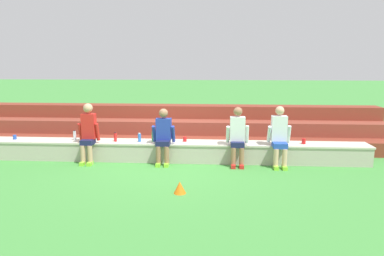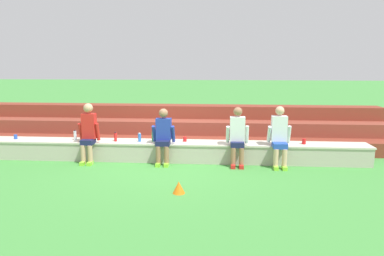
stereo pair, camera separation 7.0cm
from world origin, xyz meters
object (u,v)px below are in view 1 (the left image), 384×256
Objects in this scene: person_right_of_center at (279,135)px; person_center at (237,135)px; plastic_cup_right_end at (185,139)px; water_bottle_near_left at (139,138)px; water_bottle_mid_left at (115,137)px; plastic_cup_middle at (304,141)px; sports_cone at (180,187)px; person_far_left at (88,132)px; person_left_of_center at (163,135)px; water_bottle_mid_right at (153,137)px; plastic_cup_left_end at (15,137)px; water_bottle_near_right at (75,135)px.

person_center is at bearing -178.60° from person_right_of_center.
plastic_cup_right_end is (-1.25, 0.37, -0.19)m from person_center.
person_right_of_center is 3.30m from water_bottle_near_left.
water_bottle_mid_left reaches higher than plastic_cup_middle.
person_right_of_center reaches higher than water_bottle_mid_left.
person_right_of_center reaches higher than person_center.
water_bottle_mid_left reaches higher than sports_cone.
person_far_left is at bearing 141.91° from sports_cone.
person_center reaches higher than plastic_cup_middle.
water_bottle_mid_left is 1.06× the size of water_bottle_near_left.
person_left_of_center is 5.65× the size of water_bottle_mid_left.
water_bottle_mid_left is (0.57, 0.25, -0.17)m from person_far_left.
person_left_of_center is at bearing 107.04° from sports_cone.
water_bottle_near_left is 0.33m from water_bottle_mid_right.
water_bottle_mid_left is at bearing -177.83° from water_bottle_mid_right.
water_bottle_mid_right reaches higher than water_bottle_mid_left.
person_far_left is at bearing -179.56° from person_left_of_center.
water_bottle_near_left is (0.59, 0.01, -0.01)m from water_bottle_mid_left.
plastic_cup_left_end is at bearing 179.05° from water_bottle_near_left.
person_right_of_center is 0.71m from plastic_cup_middle.
sports_cone is (2.83, -2.18, -0.47)m from water_bottle_near_right.
water_bottle_near_left is 0.83× the size of water_bottle_mid_right.
person_far_left reaches higher than water_bottle_mid_left.
water_bottle_near_left is at bearing 12.50° from person_far_left.
water_bottle_mid_right is (0.33, 0.03, 0.02)m from water_bottle_near_left.
person_right_of_center is at bearing -155.76° from plastic_cup_middle.
water_bottle_near_left is at bearing -179.43° from plastic_cup_middle.
plastic_cup_middle is (4.51, 0.04, -0.04)m from water_bottle_mid_left.
person_left_of_center is 3.81m from plastic_cup_left_end.
person_left_of_center is (1.79, 0.01, -0.05)m from person_far_left.
plastic_cup_left_end is at bearing 153.68° from sports_cone.
water_bottle_near_left is (1.64, -0.08, -0.01)m from water_bottle_near_right.
water_bottle_near_right is at bearing 178.66° from water_bottle_mid_right.
plastic_cup_middle is (5.55, -0.04, -0.05)m from water_bottle_near_right.
person_left_of_center is 1.24m from water_bottle_mid_left.
water_bottle_near_right is 1.64m from water_bottle_near_left.
person_far_left is 0.65m from water_bottle_mid_left.
person_right_of_center is 5.99× the size of water_bottle_mid_left.
sports_cone is (-1.15, -1.84, -0.60)m from person_center.
water_bottle_near_right is (-0.47, 0.33, -0.16)m from person_far_left.
water_bottle_mid_left is 2.07× the size of plastic_cup_left_end.
plastic_cup_left_end is at bearing 179.89° from plastic_cup_middle.
person_left_of_center is 11.72× the size of plastic_cup_left_end.
person_center is 5.54× the size of water_bottle_near_right.
water_bottle_near_left is 1.71× the size of plastic_cup_middle.
plastic_cup_middle is at bearing 0.57° from water_bottle_near_left.
sports_cone is (2.36, -1.85, -0.64)m from person_far_left.
person_right_of_center reaches higher than water_bottle_near_left.
person_center is 0.95m from person_right_of_center.
water_bottle_mid_left is 2.05× the size of plastic_cup_right_end.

